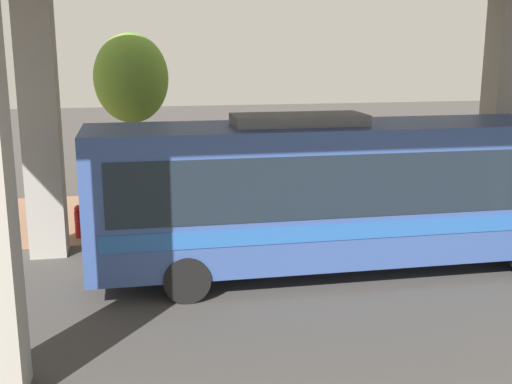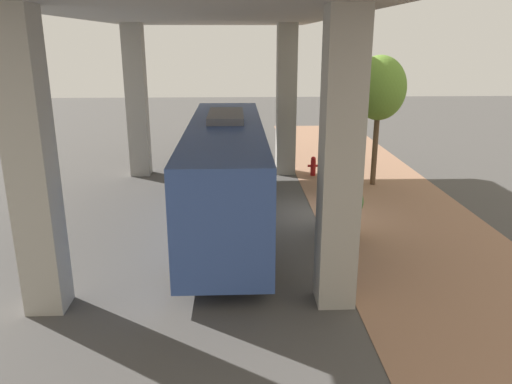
# 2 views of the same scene
# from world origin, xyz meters

# --- Properties ---
(ground_plane) EXTENTS (80.00, 80.00, 0.00)m
(ground_plane) POSITION_xyz_m (0.00, 0.00, 0.00)
(ground_plane) COLOR #474442
(ground_plane) RESTS_ON ground
(sidewalk_strip) EXTENTS (6.00, 40.00, 0.02)m
(sidewalk_strip) POSITION_xyz_m (-3.00, 0.00, 0.01)
(sidewalk_strip) COLOR #936B51
(sidewalk_strip) RESTS_ON ground
(overpass) EXTENTS (9.40, 20.61, 7.61)m
(overpass) POSITION_xyz_m (4.00, 0.00, 6.68)
(overpass) COLOR #9E998E
(overpass) RESTS_ON ground
(bus) EXTENTS (2.60, 11.90, 3.79)m
(bus) POSITION_xyz_m (3.25, 0.78, 2.05)
(bus) COLOR #334C8C
(bus) RESTS_ON ground
(fire_hydrant) EXTENTS (0.52, 0.25, 0.95)m
(fire_hydrant) POSITION_xyz_m (-0.79, -5.65, 0.48)
(fire_hydrant) COLOR #B21919
(fire_hydrant) RESTS_ON ground
(planter_front) EXTENTS (1.44, 1.44, 1.86)m
(planter_front) POSITION_xyz_m (-0.59, 1.75, 0.92)
(planter_front) COLOR #9E998E
(planter_front) RESTS_ON ground
(planter_middle) EXTENTS (1.15, 1.15, 1.48)m
(planter_middle) POSITION_xyz_m (-1.70, -4.10, 0.74)
(planter_middle) COLOR #9E998E
(planter_middle) RESTS_ON ground
(planter_back) EXTENTS (1.02, 1.02, 1.37)m
(planter_back) POSITION_xyz_m (-1.34, -2.62, 0.68)
(planter_back) COLOR #9E998E
(planter_back) RESTS_ON ground
(street_tree_near) EXTENTS (2.29, 2.29, 5.67)m
(street_tree_near) POSITION_xyz_m (-3.25, -4.04, 4.26)
(street_tree_near) COLOR brown
(street_tree_near) RESTS_ON ground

